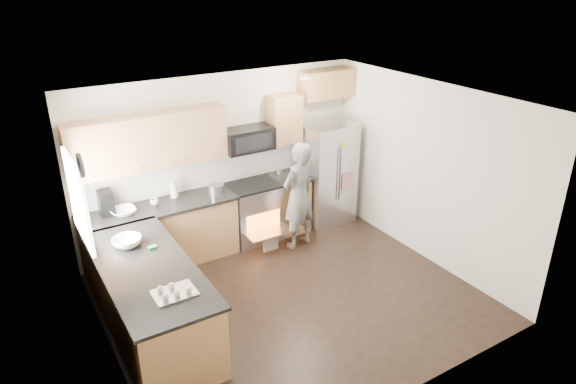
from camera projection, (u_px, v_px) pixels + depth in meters
ground at (291, 298)px, 6.72m from camera, size 4.50×4.50×0.00m
room_shell at (288, 180)px, 6.04m from camera, size 4.54×4.04×2.62m
back_cabinet_run at (193, 194)px, 7.41m from camera, size 4.45×0.64×2.50m
peninsula at (151, 300)px, 5.89m from camera, size 0.96×2.36×1.03m
stove_range at (253, 199)px, 7.93m from camera, size 0.76×0.97×1.79m
refrigerator at (327, 174)px, 8.45m from camera, size 0.86×0.69×1.69m
person at (298, 196)px, 7.67m from camera, size 0.69×0.55×1.67m
dish_rack at (197, 372)px, 5.39m from camera, size 0.53×0.46×0.29m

